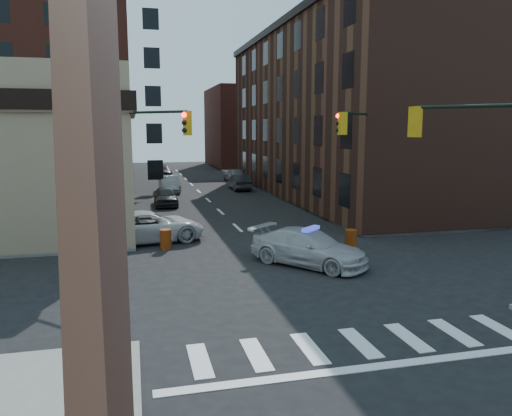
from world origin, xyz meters
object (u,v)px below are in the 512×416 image
parked_car_enear (239,182)px  barrel_bank (166,239)px  barrel_road (351,240)px  police_car (309,248)px  pedestrian_b (33,224)px  parked_car_wfar (169,184)px  pickup (148,227)px  barricade_nw_a (125,230)px  pedestrian_a (38,233)px  parked_car_wnear (166,196)px

parked_car_enear → barrel_bank: parked_car_enear is taller
parked_car_enear → barrel_road: parked_car_enear is taller
police_car → barrel_road: size_ratio=5.22×
pedestrian_b → parked_car_enear: bearing=48.8°
parked_car_enear → barrel_road: bearing=91.3°
barrel_bank → parked_car_wfar: bearing=85.4°
pickup → parked_car_enear: size_ratio=1.32×
pickup → barrel_bank: (0.78, -1.84, -0.33)m
police_car → barricade_nw_a: size_ratio=4.85×
parked_car_wfar → barricade_nw_a: bearing=-103.0°
pedestrian_a → pedestrian_b: 2.94m
parked_car_enear → barrel_bank: bearing=70.1°
parked_car_enear → police_car: bearing=85.1°
pedestrian_a → barricade_nw_a: (3.96, 2.00, -0.46)m
pickup → parked_car_enear: bearing=-35.5°
police_car → barrel_bank: police_car is taller
parked_car_wfar → barrel_road: 25.86m
parked_car_wnear → barricade_nw_a: (-2.88, -11.79, -0.17)m
barrel_road → barrel_bank: size_ratio=1.04×
parked_car_enear → barrel_bank: size_ratio=4.50×
pedestrian_a → pedestrian_b: size_ratio=1.07×
barrel_bank → police_car: bearing=-36.9°
police_car → pedestrian_a: bearing=118.2°
pickup → parked_car_wfar: pickup is taller
parked_car_wnear → parked_car_wfar: size_ratio=0.93×
parked_car_wnear → parked_car_enear: (7.61, 8.42, 0.00)m
barrel_road → parked_car_wnear: bearing=115.4°
police_car → pedestrian_b: (-12.52, 7.67, 0.19)m
pedestrian_b → parked_car_wnear: bearing=52.2°
police_car → parked_car_wfar: (-4.08, 26.90, -0.01)m
pedestrian_a → barrel_road: 15.00m
pickup → pedestrian_a: size_ratio=3.38×
pedestrian_a → parked_car_enear: bearing=83.0°
police_car → barrel_bank: bearing=103.5°
barrel_road → barricade_nw_a: bearing=155.9°
police_car → pickup: size_ratio=0.91×
pedestrian_b → barrel_bank: size_ratio=1.65×
parked_car_wfar → pedestrian_b: pedestrian_b is taller
parked_car_wfar → barrel_bank: 22.56m
parked_car_enear → parked_car_wfar: bearing=1.8°
pedestrian_a → barricade_nw_a: 4.46m
parked_car_wfar → barrel_road: parked_car_wfar is taller
parked_car_wfar → parked_car_enear: parked_car_wfar is taller
police_car → barrel_bank: 7.36m
pickup → barrel_road: (9.58, -4.25, -0.31)m
barrel_bank → pedestrian_a: bearing=176.1°
parked_car_wnear → barricade_nw_a: 12.14m
police_car → parked_car_wnear: police_car is taller
pedestrian_b → barrel_road: pedestrian_b is taller
barrel_road → barrel_bank: 9.12m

